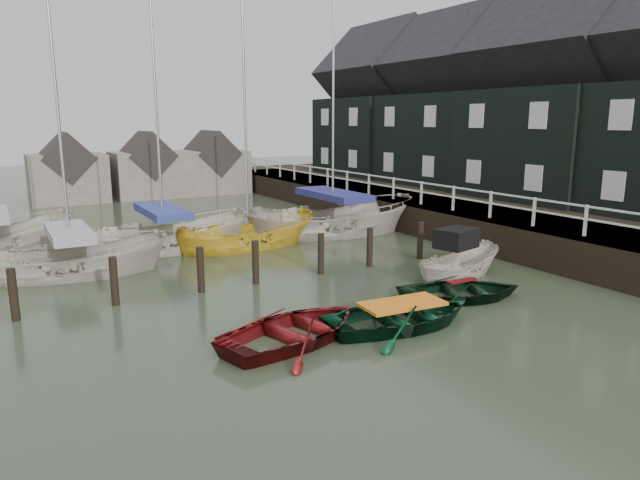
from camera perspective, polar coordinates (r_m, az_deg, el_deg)
ground at (r=16.35m, az=1.74°, el=-6.35°), size 120.00×120.00×0.00m
pier at (r=29.48m, az=7.22°, el=3.23°), size 3.04×32.00×2.70m
land_strip at (r=33.19m, az=14.83°, el=2.66°), size 14.00×38.00×1.50m
quay_houses at (r=31.85m, az=17.11°, el=12.43°), size 6.52×28.14×10.01m
mooring_pilings at (r=18.26m, az=-6.21°, el=-2.82°), size 13.72×0.22×1.80m
far_sheds at (r=40.34m, az=-17.11°, el=6.78°), size 14.00×4.08×4.39m
rowboat_red at (r=13.74m, az=-2.35°, el=-10.00°), size 4.68×3.88×0.84m
rowboat_green at (r=14.76m, az=8.14°, el=-8.53°), size 4.32×3.25×0.85m
rowboat_dkgreen at (r=17.24m, az=13.91°, el=-5.73°), size 4.32×3.69×0.76m
motorboat at (r=19.57m, az=13.67°, el=-3.27°), size 4.20×2.41×2.36m
sailboat_a at (r=20.94m, az=-23.49°, el=-3.07°), size 6.61×3.51×11.10m
sailboat_b at (r=23.64m, az=-15.30°, el=-0.86°), size 7.14×3.19×12.75m
sailboat_c at (r=23.66m, az=-7.18°, el=-0.64°), size 6.32×2.74×10.74m
sailboat_d at (r=26.12m, az=1.28°, el=0.75°), size 8.38×4.47×11.94m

